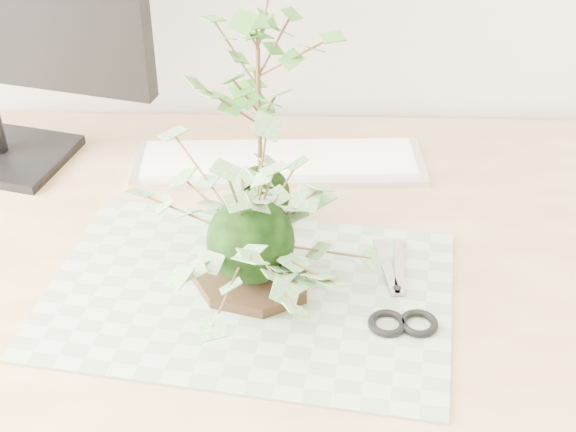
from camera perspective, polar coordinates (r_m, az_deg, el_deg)
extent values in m
cube|color=tan|center=(1.08, -0.90, -2.47)|extent=(1.60, 0.70, 0.04)
cube|color=gray|center=(0.98, -2.81, -5.51)|extent=(0.53, 0.39, 0.00)
cylinder|color=black|center=(0.99, -2.58, -4.57)|extent=(0.19, 0.19, 0.01)
sphere|color=black|center=(0.95, -2.68, -1.76)|extent=(0.11, 0.11, 0.11)
sphere|color=black|center=(1.09, -1.93, 1.55)|extent=(0.08, 0.08, 0.08)
cylinder|color=#47311B|center=(1.03, -2.06, 6.89)|extent=(0.01, 0.01, 0.19)
cube|color=silver|center=(1.22, -0.65, 3.77)|extent=(0.45, 0.15, 0.01)
cube|color=white|center=(1.22, -0.65, 4.11)|extent=(0.42, 0.13, 0.01)
cube|color=#969698|center=(1.02, 7.11, -3.64)|extent=(0.03, 0.11, 0.00)
cube|color=#969698|center=(1.02, 8.01, -3.65)|extent=(0.02, 0.11, 0.00)
torus|color=black|center=(0.94, 6.96, -7.53)|extent=(0.05, 0.05, 0.01)
torus|color=black|center=(0.94, 9.17, -7.54)|extent=(0.05, 0.05, 0.01)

